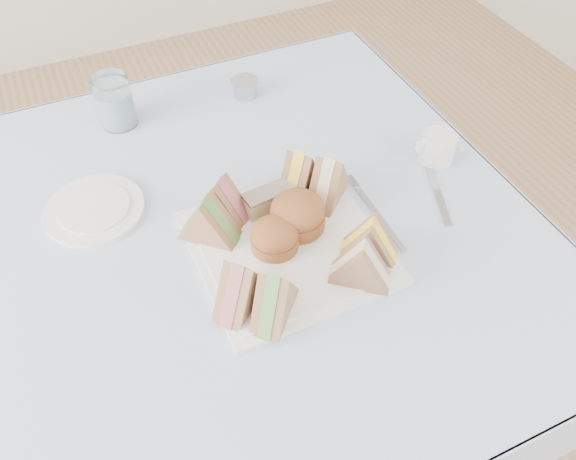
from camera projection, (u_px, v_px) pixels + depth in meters
name	position (u px, v px, depth m)	size (l,w,h in m)	color
floor	(255.00, 408.00, 1.54)	(4.00, 4.00, 0.00)	#9E7751
table	(248.00, 338.00, 1.26)	(0.90, 0.90, 0.74)	brown
tablecloth	(237.00, 228.00, 0.99)	(1.02, 1.02, 0.01)	silver
serving_plate	(288.00, 247.00, 0.94)	(0.30, 0.30, 0.01)	white
sandwich_fl_a	(240.00, 283.00, 0.83)	(0.10, 0.05, 0.09)	#A07558
sandwich_fl_b	(274.00, 294.00, 0.82)	(0.10, 0.05, 0.09)	#A07558
sandwich_fr_a	(370.00, 238.00, 0.90)	(0.09, 0.04, 0.08)	#A07558
sandwich_fr_b	(361.00, 262.00, 0.86)	(0.10, 0.05, 0.09)	#A07558
sandwich_bl_a	(208.00, 218.00, 0.92)	(0.10, 0.05, 0.09)	#A07558
sandwich_bl_b	(222.00, 197.00, 0.95)	(0.10, 0.04, 0.09)	#A07558
sandwich_br_a	(328.00, 179.00, 0.98)	(0.10, 0.05, 0.09)	#A07558
sandwich_br_b	(299.00, 172.00, 0.99)	(0.10, 0.05, 0.09)	#A07558
scone_left	(275.00, 236.00, 0.92)	(0.08, 0.08, 0.05)	#9E5A2F
scone_right	(297.00, 213.00, 0.94)	(0.10, 0.10, 0.06)	#9E5A2F
pastry_slice	(269.00, 200.00, 0.98)	(0.09, 0.04, 0.04)	#D4B884
side_plate	(95.00, 209.00, 1.00)	(0.18, 0.18, 0.01)	white
water_glass	(115.00, 101.00, 1.14)	(0.07, 0.07, 0.11)	white
tea_strainer	(245.00, 88.00, 1.23)	(0.06, 0.06, 0.03)	#B0B1BB
knife	(437.00, 191.00, 1.04)	(0.01, 0.17, 0.00)	#B0B1BB
fork	(380.00, 218.00, 0.99)	(0.01, 0.17, 0.00)	#B0B1BB
creamer_jug	(438.00, 148.00, 1.08)	(0.07, 0.07, 0.06)	white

